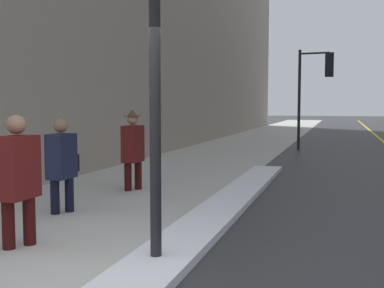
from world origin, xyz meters
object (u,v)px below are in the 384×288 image
object	(u,v)px
pedestrian_nearside	(133,146)
pedestrian_in_glasses	(18,175)
pedestrian_trailing	(62,161)
traffic_light_near	(318,77)

from	to	relation	value
pedestrian_nearside	pedestrian_in_glasses	bearing A→B (deg)	4.89
pedestrian_trailing	pedestrian_nearside	world-z (taller)	pedestrian_nearside
pedestrian_in_glasses	pedestrian_trailing	world-z (taller)	pedestrian_in_glasses
traffic_light_near	pedestrian_nearside	world-z (taller)	traffic_light_near
pedestrian_in_glasses	pedestrian_nearside	distance (m)	4.02
pedestrian_trailing	pedestrian_in_glasses	bearing A→B (deg)	16.81
pedestrian_trailing	pedestrian_nearside	xyz separation A→B (m)	(0.21, 2.24, 0.06)
pedestrian_in_glasses	pedestrian_nearside	bearing A→B (deg)	-175.11
pedestrian_trailing	pedestrian_nearside	size ratio (longest dim) A/B	0.92
pedestrian_in_glasses	traffic_light_near	bearing A→B (deg)	169.39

